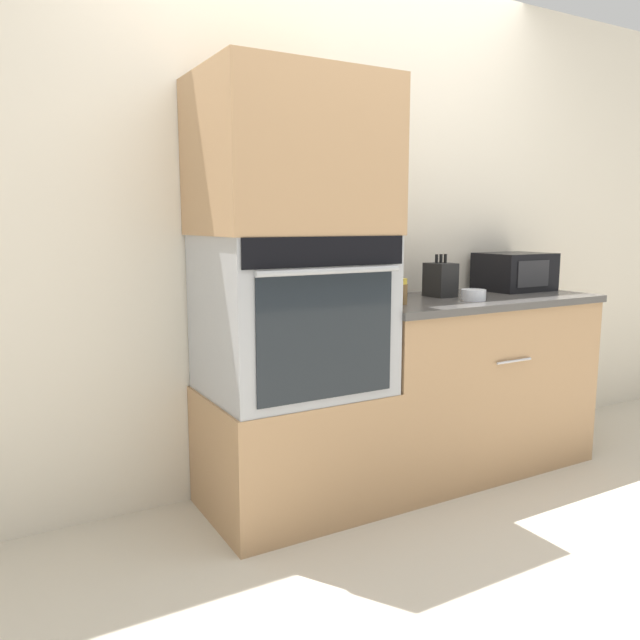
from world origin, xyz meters
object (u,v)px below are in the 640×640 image
at_px(microwave, 514,272).
at_px(knife_block, 440,280).
at_px(bowl, 473,295).
at_px(condiment_jar_mid, 398,293).
at_px(wall_oven, 292,314).
at_px(condiment_jar_near, 401,292).

distance_m(microwave, knife_block, 0.56).
height_order(bowl, condiment_jar_mid, condiment_jar_mid).
relative_size(wall_oven, knife_block, 3.43).
height_order(microwave, condiment_jar_near, microwave).
bearing_deg(wall_oven, condiment_jar_mid, 6.55).
xyz_separation_m(wall_oven, condiment_jar_mid, (0.61, 0.07, 0.05)).
xyz_separation_m(microwave, condiment_jar_near, (-0.92, -0.18, -0.05)).
relative_size(condiment_jar_near, condiment_jar_mid, 1.59).
bearing_deg(microwave, bowl, -155.73).
distance_m(wall_oven, bowl, 0.93).
height_order(wall_oven, knife_block, wall_oven).
bearing_deg(microwave, condiment_jar_near, -169.14).
relative_size(bowl, condiment_jar_mid, 1.57).
bearing_deg(condiment_jar_near, knife_block, 22.21).
xyz_separation_m(knife_block, bowl, (0.03, -0.21, -0.06)).
distance_m(wall_oven, condiment_jar_mid, 0.62).
bearing_deg(condiment_jar_mid, microwave, 2.87).
relative_size(microwave, knife_block, 1.74).
xyz_separation_m(knife_block, condiment_jar_mid, (-0.28, -0.01, -0.05)).
distance_m(condiment_jar_near, condiment_jar_mid, 0.16).
xyz_separation_m(microwave, knife_block, (-0.56, -0.03, -0.02)).
xyz_separation_m(condiment_jar_near, condiment_jar_mid, (0.08, 0.13, -0.02)).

